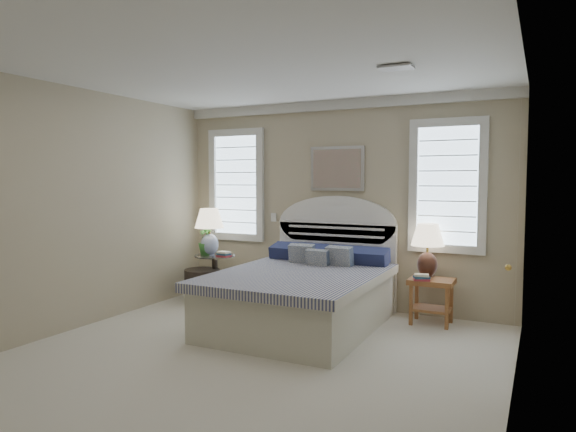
# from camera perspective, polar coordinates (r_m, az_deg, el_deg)

# --- Properties ---
(floor) EXTENTS (4.50, 5.00, 0.01)m
(floor) POSITION_cam_1_polar(r_m,az_deg,el_deg) (4.83, -5.66, -16.21)
(floor) COLOR beige
(floor) RESTS_ON ground
(ceiling) EXTENTS (4.50, 5.00, 0.01)m
(ceiling) POSITION_cam_1_polar(r_m,az_deg,el_deg) (4.65, -5.90, 16.79)
(ceiling) COLOR silver
(ceiling) RESTS_ON wall_back
(wall_back) EXTENTS (4.50, 0.02, 2.70)m
(wall_back) POSITION_cam_1_polar(r_m,az_deg,el_deg) (6.79, 5.54, 1.29)
(wall_back) COLOR tan
(wall_back) RESTS_ON floor
(wall_left) EXTENTS (0.02, 5.00, 2.70)m
(wall_left) POSITION_cam_1_polar(r_m,az_deg,el_deg) (6.05, -24.11, 0.63)
(wall_left) COLOR tan
(wall_left) RESTS_ON floor
(wall_right) EXTENTS (0.02, 5.00, 2.70)m
(wall_right) POSITION_cam_1_polar(r_m,az_deg,el_deg) (3.85, 23.82, -1.08)
(wall_right) COLOR tan
(wall_right) RESTS_ON floor
(crown_molding) EXTENTS (4.50, 0.08, 0.12)m
(crown_molding) POSITION_cam_1_polar(r_m,az_deg,el_deg) (6.82, 5.49, 12.18)
(crown_molding) COLOR silver
(crown_molding) RESTS_ON wall_back
(hvac_vent) EXTENTS (0.30, 0.20, 0.02)m
(hvac_vent) POSITION_cam_1_polar(r_m,az_deg,el_deg) (4.90, 11.91, 15.83)
(hvac_vent) COLOR #B2B2B2
(hvac_vent) RESTS_ON ceiling
(switch_plate) EXTENTS (0.08, 0.01, 0.12)m
(switch_plate) POSITION_cam_1_polar(r_m,az_deg,el_deg) (7.18, -1.61, -0.14)
(switch_plate) COLOR silver
(switch_plate) RESTS_ON wall_back
(window_left) EXTENTS (0.90, 0.06, 1.60)m
(window_left) POSITION_cam_1_polar(r_m,az_deg,el_deg) (7.46, -5.71, 3.45)
(window_left) COLOR #C9E7FF
(window_left) RESTS_ON wall_back
(window_right) EXTENTS (0.90, 0.06, 1.60)m
(window_right) POSITION_cam_1_polar(r_m,az_deg,el_deg) (6.40, 17.30, 3.20)
(window_right) COLOR #C9E7FF
(window_right) RESTS_ON wall_back
(painting) EXTENTS (0.74, 0.04, 0.58)m
(painting) POSITION_cam_1_polar(r_m,az_deg,el_deg) (6.75, 5.45, 5.27)
(painting) COLOR silver
(painting) RESTS_ON wall_back
(closet_door) EXTENTS (0.02, 1.80, 2.40)m
(closet_door) POSITION_cam_1_polar(r_m,az_deg,el_deg) (5.06, 24.18, -1.66)
(closet_door) COLOR white
(closet_door) RESTS_ON floor
(bed) EXTENTS (1.72, 2.28, 1.47)m
(bed) POSITION_cam_1_polar(r_m,az_deg,el_deg) (5.96, 1.86, -8.43)
(bed) COLOR beige
(bed) RESTS_ON floor
(side_table_left) EXTENTS (0.56, 0.56, 0.63)m
(side_table_left) POSITION_cam_1_polar(r_m,az_deg,el_deg) (7.27, -8.13, -6.20)
(side_table_left) COLOR black
(side_table_left) RESTS_ON floor
(nightstand_right) EXTENTS (0.50, 0.40, 0.53)m
(nightstand_right) POSITION_cam_1_polar(r_m,az_deg,el_deg) (6.22, 15.66, -8.05)
(nightstand_right) COLOR #9F5D34
(nightstand_right) RESTS_ON floor
(floor_pot) EXTENTS (0.50, 0.50, 0.44)m
(floor_pot) POSITION_cam_1_polar(r_m,az_deg,el_deg) (7.24, -9.51, -7.60)
(floor_pot) COLOR black
(floor_pot) RESTS_ON floor
(lamp_left) EXTENTS (0.52, 0.52, 0.66)m
(lamp_left) POSITION_cam_1_polar(r_m,az_deg,el_deg) (7.18, -8.73, -1.15)
(lamp_left) COLOR silver
(lamp_left) RESTS_ON side_table_left
(lamp_right) EXTENTS (0.44, 0.44, 0.63)m
(lamp_right) POSITION_cam_1_polar(r_m,az_deg,el_deg) (6.29, 15.25, -3.01)
(lamp_right) COLOR black
(lamp_right) RESTS_ON nightstand_right
(potted_plant) EXTENTS (0.30, 0.30, 0.41)m
(potted_plant) POSITION_cam_1_polar(r_m,az_deg,el_deg) (7.21, -9.06, -2.68)
(potted_plant) COLOR #2D7232
(potted_plant) RESTS_ON side_table_left
(books_left) EXTENTS (0.20, 0.16, 0.07)m
(books_left) POSITION_cam_1_polar(r_m,az_deg,el_deg) (7.03, -7.15, -4.24)
(books_left) COLOR #A52934
(books_left) RESTS_ON side_table_left
(books_right) EXTENTS (0.21, 0.18, 0.07)m
(books_right) POSITION_cam_1_polar(r_m,az_deg,el_deg) (6.06, 14.63, -6.62)
(books_right) COLOR #A52934
(books_right) RESTS_ON nightstand_right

